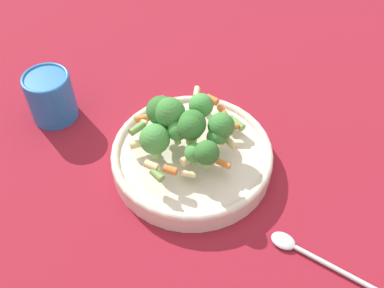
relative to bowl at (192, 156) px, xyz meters
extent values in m
plane|color=maroon|center=(0.00, 0.00, -0.02)|extent=(3.00, 3.00, 0.00)
cylinder|color=beige|center=(0.00, 0.00, 0.00)|extent=(0.26, 0.26, 0.03)
torus|color=beige|center=(0.00, 0.00, 0.01)|extent=(0.26, 0.26, 0.01)
cylinder|color=#8CB766|center=(0.05, 0.03, 0.03)|extent=(0.02, 0.02, 0.02)
sphere|color=#479342|center=(0.05, 0.03, 0.06)|extent=(0.05, 0.05, 0.05)
cylinder|color=#8CB766|center=(0.02, 0.01, 0.04)|extent=(0.01, 0.01, 0.01)
sphere|color=#3D8438|center=(0.02, 0.01, 0.06)|extent=(0.03, 0.03, 0.03)
cylinder|color=#8CB766|center=(-0.04, -0.01, 0.04)|extent=(0.01, 0.01, 0.02)
sphere|color=#3D8438|center=(-0.04, -0.01, 0.07)|extent=(0.04, 0.04, 0.04)
cylinder|color=#8CB766|center=(0.00, 0.00, 0.05)|extent=(0.01, 0.01, 0.02)
sphere|color=#33722D|center=(0.00, 0.00, 0.07)|extent=(0.04, 0.04, 0.04)
cylinder|color=#8CB766|center=(0.00, 0.01, 0.05)|extent=(0.01, 0.01, 0.02)
sphere|color=#33722D|center=(0.00, 0.01, 0.08)|extent=(0.04, 0.04, 0.04)
cylinder|color=#8CB766|center=(-0.04, 0.00, 0.04)|extent=(0.01, 0.01, 0.02)
sphere|color=#3D8438|center=(-0.04, 0.00, 0.06)|extent=(0.03, 0.03, 0.03)
cylinder|color=#8CB766|center=(-0.04, 0.04, 0.05)|extent=(0.01, 0.01, 0.01)
sphere|color=#33722D|center=(-0.04, 0.04, 0.07)|extent=(0.04, 0.04, 0.04)
cylinder|color=#8CB766|center=(0.04, -0.01, 0.05)|extent=(0.02, 0.02, 0.02)
sphere|color=#3D8438|center=(0.04, -0.01, 0.08)|extent=(0.05, 0.05, 0.05)
cylinder|color=#8CB766|center=(0.00, -0.05, 0.04)|extent=(0.01, 0.01, 0.01)
sphere|color=#479342|center=(0.00, -0.05, 0.07)|extent=(0.04, 0.04, 0.04)
cylinder|color=#8CB766|center=(0.05, -0.02, 0.04)|extent=(0.02, 0.02, 0.01)
sphere|color=#33722D|center=(0.05, -0.02, 0.07)|extent=(0.05, 0.05, 0.05)
cylinder|color=#8CB766|center=(0.03, -0.01, 0.03)|extent=(0.01, 0.01, 0.02)
sphere|color=#3D8438|center=(0.03, -0.01, 0.06)|extent=(0.04, 0.04, 0.04)
cylinder|color=#8CB766|center=(-0.01, 0.04, 0.03)|extent=(0.01, 0.01, 0.01)
sphere|color=#479342|center=(-0.01, 0.04, 0.05)|extent=(0.03, 0.03, 0.03)
cylinder|color=beige|center=(-0.06, -0.01, 0.04)|extent=(0.03, 0.03, 0.01)
cylinder|color=orange|center=(-0.03, -0.08, 0.04)|extent=(0.02, 0.02, 0.01)
cylinder|color=#729E4C|center=(0.03, 0.08, 0.05)|extent=(0.02, 0.02, 0.01)
cylinder|color=beige|center=(-0.01, 0.04, 0.04)|extent=(0.02, 0.03, 0.01)
cylinder|color=beige|center=(0.04, 0.07, 0.05)|extent=(0.02, 0.02, 0.01)
cylinder|color=beige|center=(0.09, -0.02, 0.03)|extent=(0.03, 0.02, 0.01)
cylinder|color=beige|center=(0.08, 0.02, 0.03)|extent=(0.03, 0.03, 0.01)
cylinder|color=#729E4C|center=(0.09, 0.01, 0.05)|extent=(0.02, 0.03, 0.01)
cylinder|color=orange|center=(-0.05, -0.05, 0.03)|extent=(0.02, 0.02, 0.01)
cylinder|color=#729E4C|center=(-0.06, -0.06, 0.03)|extent=(0.03, 0.03, 0.01)
cylinder|color=beige|center=(-0.04, 0.01, 0.05)|extent=(0.02, 0.03, 0.01)
cylinder|color=orange|center=(0.09, -0.03, 0.03)|extent=(0.03, 0.02, 0.01)
cylinder|color=beige|center=(0.00, -0.09, 0.04)|extent=(0.03, 0.02, 0.01)
cylinder|color=orange|center=(0.01, 0.07, 0.05)|extent=(0.02, 0.01, 0.01)
cylinder|color=beige|center=(-0.01, 0.06, 0.03)|extent=(0.02, 0.01, 0.01)
cylinder|color=orange|center=(0.07, -0.07, 0.03)|extent=(0.02, 0.02, 0.01)
cylinder|color=orange|center=(-0.01, -0.08, 0.05)|extent=(0.02, 0.02, 0.01)
cylinder|color=orange|center=(-0.05, 0.03, 0.03)|extent=(0.03, 0.02, 0.01)
cylinder|color=#729E4C|center=(0.01, -0.10, 0.03)|extent=(0.03, 0.02, 0.01)
cylinder|color=beige|center=(0.02, -0.10, 0.05)|extent=(0.01, 0.02, 0.01)
cylinder|color=#2366B2|center=(0.27, -0.04, 0.02)|extent=(0.08, 0.08, 0.09)
torus|color=#2366B2|center=(0.27, -0.04, 0.07)|extent=(0.08, 0.08, 0.01)
cylinder|color=silver|center=(-0.25, 0.13, -0.02)|extent=(0.14, 0.05, 0.01)
ellipsoid|color=silver|center=(-0.17, 0.10, -0.02)|extent=(0.04, 0.03, 0.01)
camera|label=1|loc=(-0.13, 0.44, 0.55)|focal=42.00mm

